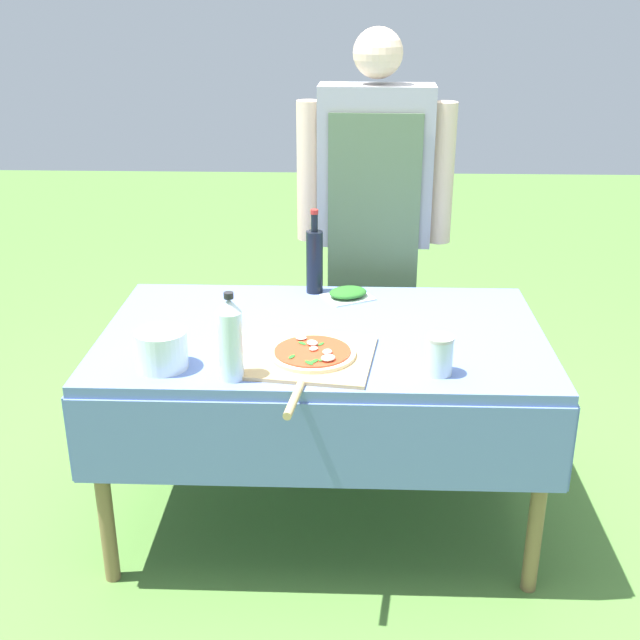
{
  "coord_description": "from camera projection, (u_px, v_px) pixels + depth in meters",
  "views": [
    {
      "loc": [
        0.08,
        -2.46,
        1.77
      ],
      "look_at": [
        -0.01,
        0.0,
        0.77
      ],
      "focal_mm": 45.0,
      "sensor_mm": 36.0,
      "label": 1
    }
  ],
  "objects": [
    {
      "name": "prep_table",
      "position": [
        323.0,
        354.0,
        2.7
      ],
      "size": [
        1.48,
        0.9,
        0.73
      ],
      "color": "#607AB7",
      "rests_on": "ground"
    },
    {
      "name": "pizza_on_peel",
      "position": [
        312.0,
        357.0,
        2.45
      ],
      "size": [
        0.41,
        0.58,
        0.05
      ],
      "rotation": [
        0.0,
        0.0,
        -0.13
      ],
      "color": "tan",
      "rests_on": "prep_table"
    },
    {
      "name": "herb_container",
      "position": [
        348.0,
        293.0,
        2.95
      ],
      "size": [
        0.21,
        0.2,
        0.04
      ],
      "rotation": [
        0.0,
        0.0,
        0.49
      ],
      "color": "silver",
      "rests_on": "prep_table"
    },
    {
      "name": "water_bottle",
      "position": [
        231.0,
        339.0,
        2.3
      ],
      "size": [
        0.07,
        0.07,
        0.27
      ],
      "color": "silver",
      "rests_on": "prep_table"
    },
    {
      "name": "person_cook",
      "position": [
        374.0,
        206.0,
        3.22
      ],
      "size": [
        0.62,
        0.22,
        1.66
      ],
      "rotation": [
        0.0,
        0.0,
        3.1
      ],
      "color": "#333D56",
      "rests_on": "ground"
    },
    {
      "name": "oil_bottle",
      "position": [
        314.0,
        260.0,
        2.97
      ],
      "size": [
        0.06,
        0.06,
        0.32
      ],
      "color": "black",
      "rests_on": "prep_table"
    },
    {
      "name": "ground_plane",
      "position": [
        323.0,
        512.0,
        2.95
      ],
      "size": [
        12.0,
        12.0,
        0.0
      ],
      "primitive_type": "plane",
      "color": "#517F38"
    },
    {
      "name": "mixing_tub",
      "position": [
        162.0,
        350.0,
        2.39
      ],
      "size": [
        0.15,
        0.15,
        0.12
      ],
      "primitive_type": "cylinder",
      "color": "silver",
      "rests_on": "prep_table"
    },
    {
      "name": "sauce_jar",
      "position": [
        439.0,
        357.0,
        2.36
      ],
      "size": [
        0.08,
        0.08,
        0.12
      ],
      "color": "silver",
      "rests_on": "prep_table"
    }
  ]
}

